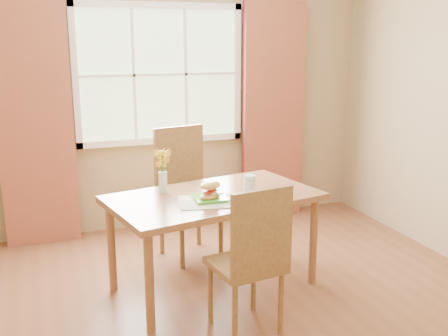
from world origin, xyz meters
name	(u,v)px	position (x,y,z in m)	size (l,w,h in m)	color
room	(228,118)	(0.00, 0.00, 1.35)	(4.24, 3.84, 2.74)	brown
window	(160,75)	(0.00, 1.87, 1.50)	(1.62, 0.06, 1.32)	#ABC897
curtain_left	(35,124)	(-1.15, 1.78, 1.10)	(0.65, 0.08, 2.20)	maroon
curtain_right	(273,112)	(1.15, 1.78, 1.10)	(0.65, 0.08, 2.20)	maroon
dining_table	(214,205)	(0.04, 0.39, 0.65)	(1.63, 1.12, 0.73)	brown
chair_near	(252,255)	(0.05, -0.31, 0.54)	(0.46, 0.46, 0.99)	brown
chair_far	(185,186)	(0.01, 1.11, 0.61)	(0.55, 0.55, 1.11)	brown
placemat	(211,201)	(-0.04, 0.24, 0.73)	(0.45, 0.33, 0.01)	beige
plate	(210,198)	(-0.03, 0.28, 0.74)	(0.23, 0.23, 0.01)	green
croissant_sandwich	(210,190)	(-0.04, 0.25, 0.81)	(0.20, 0.18, 0.13)	#E4914D
water_glass	(250,184)	(0.31, 0.36, 0.79)	(0.09, 0.09, 0.13)	silver
flower_vase	(163,166)	(-0.30, 0.57, 0.93)	(0.13, 0.13, 0.33)	silver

